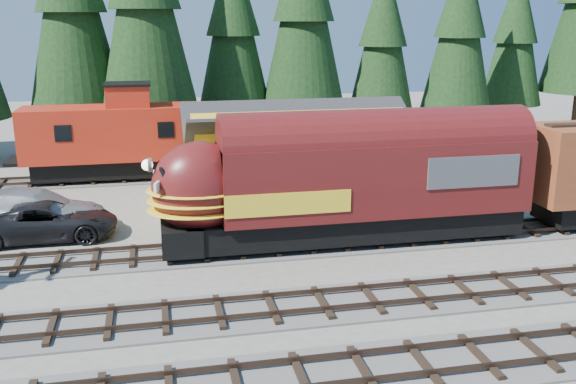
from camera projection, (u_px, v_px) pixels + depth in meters
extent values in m
plane|color=#6B665B|center=(369.00, 278.00, 24.75)|extent=(120.00, 120.00, 0.00)
cube|color=#4C4947|center=(542.00, 228.00, 30.49)|extent=(68.00, 3.20, 0.08)
cube|color=#38281E|center=(552.00, 229.00, 29.76)|extent=(68.00, 0.08, 0.16)
cube|color=#38281E|center=(534.00, 220.00, 31.12)|extent=(68.00, 0.08, 0.16)
cube|color=#4C4947|center=(122.00, 179.00, 39.75)|extent=(32.00, 3.20, 0.08)
cube|color=#38281E|center=(121.00, 179.00, 39.02)|extent=(32.00, 0.08, 0.16)
cube|color=#38281E|center=(122.00, 173.00, 40.38)|extent=(32.00, 0.08, 0.16)
cube|color=gold|center=(306.00, 173.00, 34.21)|extent=(12.00, 6.00, 3.40)
cube|color=yellow|center=(307.00, 128.00, 33.58)|extent=(11.88, 3.30, 1.44)
cube|color=white|center=(193.00, 174.00, 31.94)|extent=(0.06, 2.40, 0.60)
cone|color=black|center=(70.00, 0.00, 43.81)|extent=(6.65, 6.65, 15.16)
cone|color=black|center=(233.00, 26.00, 47.40)|extent=(5.57, 5.57, 12.68)
cone|color=black|center=(304.00, 10.00, 46.84)|extent=(6.25, 6.25, 14.24)
cone|color=black|center=(383.00, 37.00, 48.25)|extent=(5.05, 5.05, 11.50)
cone|color=black|center=(460.00, 28.00, 48.91)|extent=(5.45, 5.45, 12.42)
cone|color=black|center=(515.00, 35.00, 53.64)|extent=(5.07, 5.07, 11.54)
cube|color=black|center=(355.00, 224.00, 28.42)|extent=(14.87, 2.66, 1.15)
cube|color=#551313|center=(375.00, 176.00, 28.02)|extent=(13.56, 3.13, 3.13)
ellipsoid|color=#551313|center=(200.00, 187.00, 26.54)|extent=(3.97, 3.07, 3.86)
cube|color=#38383A|center=(457.00, 164.00, 28.69)|extent=(4.17, 3.19, 1.36)
sphere|color=white|center=(147.00, 165.00, 25.86)|extent=(0.46, 0.46, 0.46)
cube|color=black|center=(115.00, 167.00, 39.47)|extent=(9.53, 2.46, 1.06)
cube|color=#B02312|center=(112.00, 133.00, 38.91)|extent=(10.59, 3.07, 3.18)
cube|color=#B02312|center=(128.00, 95.00, 38.54)|extent=(2.54, 2.33, 1.27)
imported|color=black|center=(47.00, 221.00, 28.97)|extent=(6.16, 2.86, 1.71)
imported|color=#96989D|center=(35.00, 211.00, 30.04)|extent=(7.24, 4.16, 1.98)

